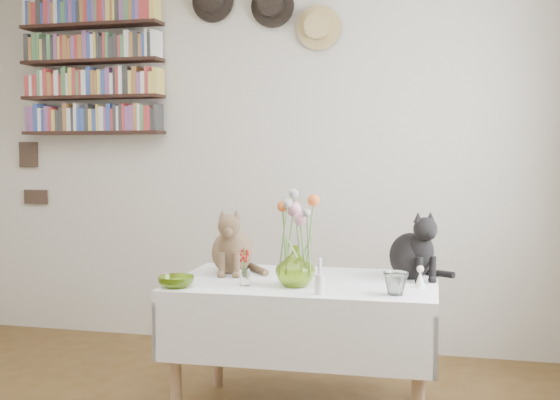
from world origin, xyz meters
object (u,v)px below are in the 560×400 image
(dining_table, at_px, (305,314))
(black_cat, at_px, (411,243))
(tabby_cat, at_px, (232,240))
(bookshelf_unit, at_px, (92,67))
(flower_vase, at_px, (295,266))

(dining_table, distance_m, black_cat, 0.61)
(dining_table, xyz_separation_m, black_cat, (0.48, 0.18, 0.33))
(tabby_cat, height_order, bookshelf_unit, bookshelf_unit)
(dining_table, relative_size, tabby_cat, 3.75)
(tabby_cat, xyz_separation_m, black_cat, (0.88, 0.07, 0.00))
(tabby_cat, distance_m, flower_vase, 0.48)
(tabby_cat, distance_m, black_cat, 0.88)
(dining_table, height_order, bookshelf_unit, bookshelf_unit)
(black_cat, relative_size, flower_vase, 1.81)
(flower_vase, relative_size, bookshelf_unit, 0.19)
(bookshelf_unit, bearing_deg, black_cat, -22.81)
(dining_table, xyz_separation_m, flower_vase, (-0.01, -0.16, 0.26))
(flower_vase, bearing_deg, bookshelf_unit, 143.36)
(dining_table, distance_m, tabby_cat, 0.53)
(black_cat, height_order, flower_vase, black_cat)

